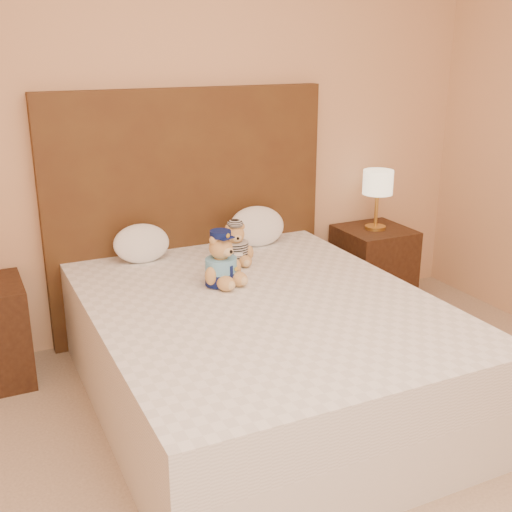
{
  "coord_description": "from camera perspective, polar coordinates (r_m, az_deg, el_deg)",
  "views": [
    {
      "loc": [
        -1.27,
        -1.41,
        1.75
      ],
      "look_at": [
        0.09,
        1.45,
        0.69
      ],
      "focal_mm": 45.0,
      "sensor_mm": 36.0,
      "label": 1
    }
  ],
  "objects": [
    {
      "name": "teddy_police",
      "position": [
        3.3,
        -3.14,
        -0.2
      ],
      "size": [
        0.32,
        0.31,
        0.29
      ],
      "primitive_type": null,
      "rotation": [
        0.0,
        0.0,
        0.37
      ],
      "color": "#AD7843",
      "rests_on": "bed"
    },
    {
      "name": "room_walls",
      "position": [
        2.26,
        9.26,
        19.72
      ],
      "size": [
        4.04,
        4.52,
        2.72
      ],
      "color": "tan",
      "rests_on": "ground"
    },
    {
      "name": "pillow_left",
      "position": [
        3.73,
        -10.15,
        1.27
      ],
      "size": [
        0.33,
        0.21,
        0.23
      ],
      "primitive_type": "ellipsoid",
      "color": "white",
      "rests_on": "bed"
    },
    {
      "name": "headboard",
      "position": [
        3.97,
        -5.97,
        3.81
      ],
      "size": [
        1.75,
        0.08,
        1.5
      ],
      "primitive_type": "cube",
      "color": "#4E3217",
      "rests_on": "ground"
    },
    {
      "name": "lamp",
      "position": [
        4.34,
        10.78,
        6.19
      ],
      "size": [
        0.2,
        0.2,
        0.4
      ],
      "color": "gold",
      "rests_on": "nightstand_right"
    },
    {
      "name": "teddy_prisoner",
      "position": [
        3.62,
        -1.85,
        1.12
      ],
      "size": [
        0.25,
        0.24,
        0.24
      ],
      "primitive_type": null,
      "rotation": [
        0.0,
        0.0,
        -0.18
      ],
      "color": "#AD7843",
      "rests_on": "bed"
    },
    {
      "name": "bed",
      "position": [
        3.26,
        0.41,
        -8.4
      ],
      "size": [
        1.6,
        2.0,
        0.55
      ],
      "color": "white",
      "rests_on": "ground"
    },
    {
      "name": "nightstand_right",
      "position": [
        4.49,
        10.34,
        -0.97
      ],
      "size": [
        0.45,
        0.45,
        0.55
      ],
      "primitive_type": "cube",
      "color": "#3B2312",
      "rests_on": "ground"
    },
    {
      "name": "pillow_right",
      "position": [
        3.97,
        0.11,
        2.83
      ],
      "size": [
        0.36,
        0.24,
        0.26
      ],
      "primitive_type": "ellipsoid",
      "color": "white",
      "rests_on": "bed"
    }
  ]
}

